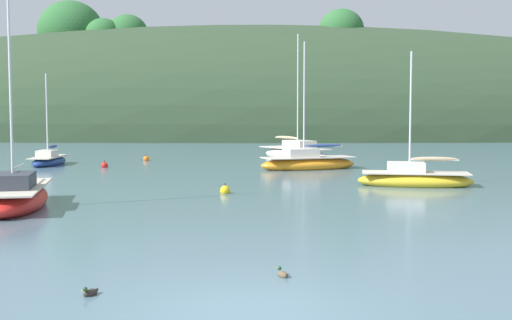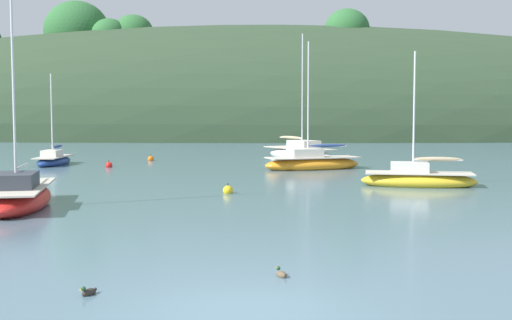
# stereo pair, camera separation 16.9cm
# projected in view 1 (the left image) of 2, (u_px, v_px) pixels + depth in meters

# --- Properties ---
(ground_plane) EXTENTS (400.00, 400.00, 0.00)m
(ground_plane) POSITION_uv_depth(u_px,v_px,m) (250.00, 311.00, 11.76)
(ground_plane) COLOR slate
(far_shoreline_hill) EXTENTS (150.00, 36.00, 33.29)m
(far_shoreline_hill) POSITION_uv_depth(u_px,v_px,m) (257.00, 136.00, 90.21)
(far_shoreline_hill) COLOR #2D422B
(far_shoreline_hill) RESTS_ON ground
(sailboat_yellow_far) EXTENTS (5.68, 7.10, 9.32)m
(sailboat_yellow_far) POSITION_uv_depth(u_px,v_px,m) (298.00, 153.00, 48.57)
(sailboat_yellow_far) COLOR white
(sailboat_yellow_far) RESTS_ON ground
(sailboat_cream_ketch) EXTENTS (1.73, 4.68, 6.10)m
(sailboat_cream_ketch) POSITION_uv_depth(u_px,v_px,m) (53.00, 160.00, 43.32)
(sailboat_cream_ketch) COLOR navy
(sailboat_cream_ketch) RESTS_ON ground
(sailboat_navy_dinghy) EXTENTS (5.60, 2.67, 6.51)m
(sailboat_navy_dinghy) POSITION_uv_depth(u_px,v_px,m) (418.00, 179.00, 31.24)
(sailboat_navy_dinghy) COLOR gold
(sailboat_navy_dinghy) RESTS_ON ground
(sailboat_grey_yawl) EXTENTS (3.41, 6.79, 8.52)m
(sailboat_grey_yawl) POSITION_uv_depth(u_px,v_px,m) (18.00, 197.00, 24.29)
(sailboat_grey_yawl) COLOR red
(sailboat_grey_yawl) RESTS_ON ground
(sailboat_orange_cutter) EXTENTS (6.43, 3.94, 7.91)m
(sailboat_orange_cutter) POSITION_uv_depth(u_px,v_px,m) (311.00, 163.00, 40.32)
(sailboat_orange_cutter) COLOR orange
(sailboat_orange_cutter) RESTS_ON ground
(mooring_buoy_channel) EXTENTS (0.44, 0.44, 0.54)m
(mooring_buoy_channel) POSITION_uv_depth(u_px,v_px,m) (150.00, 159.00, 47.12)
(mooring_buoy_channel) COLOR orange
(mooring_buoy_channel) RESTS_ON ground
(mooring_buoy_inner) EXTENTS (0.44, 0.44, 0.54)m
(mooring_buoy_inner) POSITION_uv_depth(u_px,v_px,m) (108.00, 165.00, 41.54)
(mooring_buoy_inner) COLOR red
(mooring_buoy_inner) RESTS_ON ground
(mooring_buoy_outer) EXTENTS (0.44, 0.44, 0.54)m
(mooring_buoy_outer) POSITION_uv_depth(u_px,v_px,m) (228.00, 191.00, 28.51)
(mooring_buoy_outer) COLOR yellow
(mooring_buoy_outer) RESTS_ON ground
(duck_lone_right) EXTENTS (0.32, 0.41, 0.24)m
(duck_lone_right) POSITION_uv_depth(u_px,v_px,m) (286.00, 274.00, 14.21)
(duck_lone_right) COLOR brown
(duck_lone_right) RESTS_ON ground
(duck_straggler) EXTENTS (0.32, 0.40, 0.24)m
(duck_straggler) POSITION_uv_depth(u_px,v_px,m) (94.00, 292.00, 12.78)
(duck_straggler) COLOR #2D2823
(duck_straggler) RESTS_ON ground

